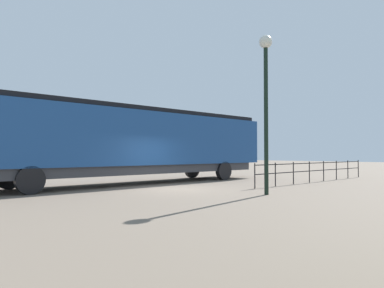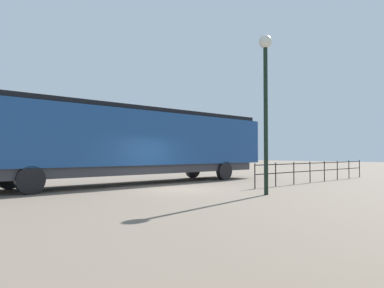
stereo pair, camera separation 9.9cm
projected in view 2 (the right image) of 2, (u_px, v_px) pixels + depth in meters
name	position (u px, v px, depth m)	size (l,w,h in m)	color
ground_plane	(176.00, 189.00, 15.72)	(120.00, 120.00, 0.00)	#756656
locomotive	(142.00, 141.00, 18.80)	(3.06, 17.32, 3.91)	navy
lamp_post	(266.00, 83.00, 13.61)	(0.51, 0.51, 6.13)	black
platform_fence	(317.00, 169.00, 19.73)	(0.05, 11.39, 1.14)	black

